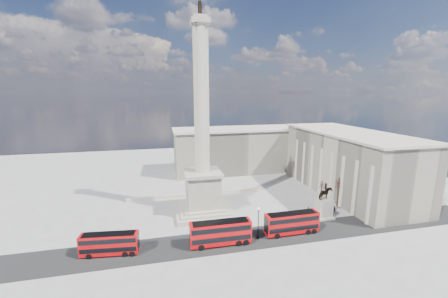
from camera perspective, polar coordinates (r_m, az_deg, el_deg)
name	(u,v)px	position (r m, az deg, el deg)	size (l,w,h in m)	color
ground	(206,221)	(67.66, -3.67, -14.61)	(180.00, 180.00, 0.00)	#9D9A95
asphalt_road	(238,240)	(59.98, 2.94, -18.28)	(120.00, 9.00, 0.01)	#252525
nelsons_column	(202,163)	(67.79, -4.50, -2.90)	(14.00, 14.00, 49.85)	#A79E8B
balustrade_wall	(198,195)	(81.97, -5.52, -9.39)	(40.00, 0.60, 1.10)	beige
building_east	(348,162)	(91.00, 24.31, -2.48)	(19.00, 46.00, 18.60)	#B1AB91
building_northeast	(240,149)	(106.41, 3.42, -0.07)	(51.00, 17.00, 16.60)	#B1AB91
red_bus_a	(110,244)	(58.26, -22.61, -17.69)	(10.69, 3.54, 4.25)	#BA090C
red_bus_b	(221,233)	(57.02, -0.65, -16.97)	(12.27, 3.03, 4.96)	#BA090C
red_bus_c	(292,223)	(62.70, 13.95, -14.65)	(11.76, 2.89, 4.76)	#BA090C
victorian_lamp	(258,220)	(58.80, 7.14, -14.49)	(0.60, 0.60, 6.95)	black
equestrian_statue	(324,206)	(71.68, 20.11, -11.03)	(4.33, 3.25, 8.93)	beige
bare_tree_near	(339,183)	(78.85, 22.73, -6.48)	(1.92, 1.92, 8.38)	#332319
bare_tree_mid	(322,184)	(81.50, 19.70, -6.90)	(1.65, 1.65, 6.27)	#332319
bare_tree_far	(332,179)	(85.15, 21.56, -5.73)	(1.76, 1.76, 7.21)	#332319
pedestrian_walking	(308,210)	(74.30, 17.12, -11.96)	(0.59, 0.39, 1.61)	black
pedestrian_standing	(334,209)	(77.04, 21.88, -11.45)	(0.76, 0.60, 1.57)	black
pedestrian_crossing	(278,216)	(68.58, 11.19, -13.57)	(1.11, 0.46, 1.90)	black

